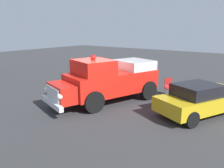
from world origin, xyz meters
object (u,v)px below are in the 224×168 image
vintage_fire_truck (108,80)px  spectator_seated (104,76)px  classic_hot_rod (202,99)px  lawn_chair_by_car (169,85)px  lawn_chair_near_truck (104,77)px

vintage_fire_truck → spectator_seated: 3.33m
vintage_fire_truck → classic_hot_rod: 4.70m
lawn_chair_by_car → spectator_seated: spectator_seated is taller
classic_hot_rod → lawn_chair_by_car: bearing=-130.0°
vintage_fire_truck → spectator_seated: size_ratio=4.91×
lawn_chair_near_truck → lawn_chair_by_car: (-0.52, 4.50, 0.00)m
vintage_fire_truck → lawn_chair_near_truck: bearing=-137.0°
classic_hot_rod → lawn_chair_by_car: 3.14m
vintage_fire_truck → lawn_chair_by_car: (-3.02, 2.17, -0.61)m
lawn_chair_near_truck → classic_hot_rod: bearing=77.8°
classic_hot_rod → lawn_chair_near_truck: size_ratio=4.64×
classic_hot_rod → lawn_chair_near_truck: 7.07m
spectator_seated → lawn_chair_near_truck: bearing=-121.7°
lawn_chair_near_truck → spectator_seated: bearing=58.3°
lawn_chair_by_car → spectator_seated: 4.43m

